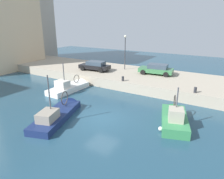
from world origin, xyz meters
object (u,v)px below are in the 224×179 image
object	(u,v)px
parked_car_green	(156,69)
mooring_bollard_north	(123,79)
quay_streetlamp	(125,47)
fishing_boat_white	(71,89)
parked_car_black	(95,66)
mooring_bollard_mid	(195,90)
fishing_boat_navy	(59,116)
fishing_boat_green	(174,121)

from	to	relation	value
parked_car_green	mooring_bollard_north	size ratio (longest dim) A/B	8.23
parked_car_green	quay_streetlamp	size ratio (longest dim) A/B	0.94
fishing_boat_white	mooring_bollard_north	xyz separation A→B (m)	(3.02, -5.43, 1.36)
parked_car_green	parked_car_black	bearing A→B (deg)	106.09
mooring_bollard_mid	mooring_bollard_north	xyz separation A→B (m)	(0.00, 8.00, 0.00)
mooring_bollard_mid	quay_streetlamp	size ratio (longest dim) A/B	0.11
fishing_boat_white	fishing_boat_navy	bearing A→B (deg)	-145.67
parked_car_black	mooring_bollard_north	distance (m)	6.55
mooring_bollard_north	fishing_boat_green	bearing A→B (deg)	-123.58
mooring_bollard_north	parked_car_black	bearing A→B (deg)	65.50
parked_car_black	mooring_bollard_north	xyz separation A→B (m)	(-2.71, -5.95, -0.41)
fishing_boat_white	mooring_bollard_north	bearing A→B (deg)	-60.94
mooring_bollard_north	parked_car_green	bearing A→B (deg)	-23.87
mooring_bollard_mid	fishing_boat_white	bearing A→B (deg)	102.66
fishing_boat_navy	mooring_bollard_mid	size ratio (longest dim) A/B	12.89
fishing_boat_white	mooring_bollard_mid	bearing A→B (deg)	-77.34
parked_car_black	quay_streetlamp	distance (m)	5.05
mooring_bollard_north	quay_streetlamp	xyz separation A→B (m)	(5.65, 2.74, 2.98)
fishing_boat_green	quay_streetlamp	xyz separation A→B (m)	(10.55, 10.12, 4.34)
fishing_boat_green	fishing_boat_white	xyz separation A→B (m)	(1.88, 12.80, -0.01)
fishing_boat_green	fishing_boat_navy	size ratio (longest dim) A/B	0.81
fishing_boat_green	fishing_boat_navy	world-z (taller)	fishing_boat_navy
fishing_boat_green	mooring_bollard_north	world-z (taller)	fishing_boat_green
fishing_boat_white	fishing_boat_navy	world-z (taller)	fishing_boat_navy
fishing_boat_navy	parked_car_green	bearing A→B (deg)	-13.99
mooring_bollard_north	quay_streetlamp	world-z (taller)	quay_streetlamp
fishing_boat_green	mooring_bollard_mid	bearing A→B (deg)	-7.30
fishing_boat_green	fishing_boat_navy	xyz separation A→B (m)	(-4.19, 8.65, -0.01)
mooring_bollard_mid	mooring_bollard_north	bearing A→B (deg)	90.00
fishing_boat_navy	quay_streetlamp	bearing A→B (deg)	5.66
fishing_boat_green	parked_car_black	size ratio (longest dim) A/B	1.27
quay_streetlamp	mooring_bollard_mid	bearing A→B (deg)	-117.74
parked_car_green	fishing_boat_navy	bearing A→B (deg)	166.01
fishing_boat_green	parked_car_black	bearing A→B (deg)	60.27
fishing_boat_navy	fishing_boat_white	bearing A→B (deg)	34.33
fishing_boat_green	mooring_bollard_north	size ratio (longest dim) A/B	10.40
parked_car_green	parked_car_black	size ratio (longest dim) A/B	1.01
fishing_boat_navy	quay_streetlamp	xyz separation A→B (m)	(14.73, 1.46, 4.34)
mooring_bollard_north	quay_streetlamp	bearing A→B (deg)	25.89
fishing_boat_green	mooring_bollard_mid	xyz separation A→B (m)	(4.90, -0.63, 1.36)
parked_car_green	mooring_bollard_north	bearing A→B (deg)	156.13
fishing_boat_white	parked_car_green	distance (m)	11.29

